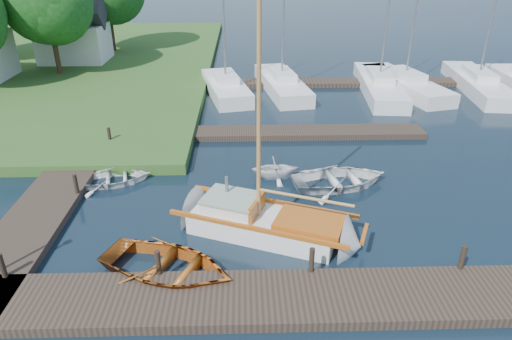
{
  "coord_description": "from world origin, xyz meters",
  "views": [
    {
      "loc": [
        -0.45,
        -15.78,
        9.03
      ],
      "look_at": [
        0.0,
        0.0,
        1.2
      ],
      "focal_mm": 32.0,
      "sensor_mm": 36.0,
      "label": 1
    }
  ],
  "objects_px": {
    "mooring_post_4": "(76,184)",
    "marina_boat_0": "(226,86)",
    "mooring_post_3": "(463,257)",
    "mooring_post_5": "(109,135)",
    "mooring_post_1": "(158,263)",
    "tender_a": "(112,176)",
    "mooring_post_2": "(312,260)",
    "tender_b": "(276,166)",
    "marina_boat_3": "(379,84)",
    "house_c": "(73,34)",
    "sailboat": "(268,225)",
    "marina_boat_4": "(405,82)",
    "marina_boat_5": "(478,82)",
    "marina_boat_1": "(282,83)",
    "mooring_post_0": "(2,265)",
    "tender_c": "(340,177)",
    "dinghy": "(167,263)"
  },
  "relations": [
    {
      "from": "sailboat",
      "to": "marina_boat_1",
      "type": "height_order",
      "value": "marina_boat_1"
    },
    {
      "from": "mooring_post_5",
      "to": "marina_boat_3",
      "type": "height_order",
      "value": "marina_boat_3"
    },
    {
      "from": "mooring_post_3",
      "to": "dinghy",
      "type": "xyz_separation_m",
      "value": [
        -8.82,
        0.3,
        -0.26
      ]
    },
    {
      "from": "marina_boat_3",
      "to": "house_c",
      "type": "bearing_deg",
      "value": 76.59
    },
    {
      "from": "dinghy",
      "to": "house_c",
      "type": "bearing_deg",
      "value": 45.26
    },
    {
      "from": "marina_boat_0",
      "to": "marina_boat_5",
      "type": "relative_size",
      "value": 0.98
    },
    {
      "from": "mooring_post_5",
      "to": "house_c",
      "type": "height_order",
      "value": "house_c"
    },
    {
      "from": "tender_a",
      "to": "marina_boat_0",
      "type": "bearing_deg",
      "value": -32.07
    },
    {
      "from": "house_c",
      "to": "marina_boat_5",
      "type": "bearing_deg",
      "value": -14.42
    },
    {
      "from": "marina_boat_0",
      "to": "mooring_post_2",
      "type": "bearing_deg",
      "value": 176.83
    },
    {
      "from": "mooring_post_3",
      "to": "dinghy",
      "type": "height_order",
      "value": "mooring_post_3"
    },
    {
      "from": "marina_boat_0",
      "to": "house_c",
      "type": "height_order",
      "value": "marina_boat_0"
    },
    {
      "from": "mooring_post_5",
      "to": "sailboat",
      "type": "height_order",
      "value": "sailboat"
    },
    {
      "from": "tender_c",
      "to": "marina_boat_5",
      "type": "distance_m",
      "value": 18.15
    },
    {
      "from": "mooring_post_4",
      "to": "tender_a",
      "type": "distance_m",
      "value": 1.74
    },
    {
      "from": "mooring_post_4",
      "to": "marina_boat_4",
      "type": "height_order",
      "value": "marina_boat_4"
    },
    {
      "from": "tender_a",
      "to": "marina_boat_1",
      "type": "bearing_deg",
      "value": -44.51
    },
    {
      "from": "mooring_post_2",
      "to": "marina_boat_0",
      "type": "height_order",
      "value": "marina_boat_0"
    },
    {
      "from": "house_c",
      "to": "marina_boat_0",
      "type": "bearing_deg",
      "value": -33.19
    },
    {
      "from": "mooring_post_1",
      "to": "tender_a",
      "type": "distance_m",
      "value": 7.04
    },
    {
      "from": "tender_c",
      "to": "marina_boat_4",
      "type": "distance_m",
      "value": 15.34
    },
    {
      "from": "mooring_post_5",
      "to": "tender_b",
      "type": "height_order",
      "value": "mooring_post_5"
    },
    {
      "from": "mooring_post_5",
      "to": "marina_boat_4",
      "type": "height_order",
      "value": "marina_boat_4"
    },
    {
      "from": "tender_b",
      "to": "marina_boat_3",
      "type": "relative_size",
      "value": 0.17
    },
    {
      "from": "mooring_post_4",
      "to": "marina_boat_0",
      "type": "xyz_separation_m",
      "value": [
        5.38,
        13.9,
        -0.12
      ]
    },
    {
      "from": "mooring_post_0",
      "to": "mooring_post_5",
      "type": "distance_m",
      "value": 10.01
    },
    {
      "from": "sailboat",
      "to": "house_c",
      "type": "bearing_deg",
      "value": 142.11
    },
    {
      "from": "mooring_post_1",
      "to": "tender_a",
      "type": "bearing_deg",
      "value": 115.17
    },
    {
      "from": "tender_a",
      "to": "sailboat",
      "type": "bearing_deg",
      "value": -134.59
    },
    {
      "from": "mooring_post_1",
      "to": "mooring_post_2",
      "type": "relative_size",
      "value": 1.0
    },
    {
      "from": "marina_boat_3",
      "to": "mooring_post_4",
      "type": "bearing_deg",
      "value": 137.61
    },
    {
      "from": "sailboat",
      "to": "marina_boat_5",
      "type": "bearing_deg",
      "value": 69.85
    },
    {
      "from": "tender_a",
      "to": "marina_boat_4",
      "type": "bearing_deg",
      "value": -64.56
    },
    {
      "from": "marina_boat_3",
      "to": "mooring_post_0",
      "type": "bearing_deg",
      "value": 145.34
    },
    {
      "from": "dinghy",
      "to": "marina_boat_4",
      "type": "relative_size",
      "value": 0.37
    },
    {
      "from": "sailboat",
      "to": "tender_c",
      "type": "xyz_separation_m",
      "value": [
        3.15,
        3.42,
        0.07
      ]
    },
    {
      "from": "mooring_post_4",
      "to": "marina_boat_5",
      "type": "distance_m",
      "value": 26.79
    },
    {
      "from": "mooring_post_1",
      "to": "dinghy",
      "type": "distance_m",
      "value": 0.44
    },
    {
      "from": "mooring_post_3",
      "to": "marina_boat_5",
      "type": "bearing_deg",
      "value": 63.66
    },
    {
      "from": "marina_boat_5",
      "to": "marina_boat_0",
      "type": "bearing_deg",
      "value": 98.39
    },
    {
      "from": "mooring_post_5",
      "to": "marina_boat_4",
      "type": "bearing_deg",
      "value": 28.28
    },
    {
      "from": "house_c",
      "to": "mooring_post_2",
      "type": "bearing_deg",
      "value": -60.14
    },
    {
      "from": "mooring_post_1",
      "to": "mooring_post_4",
      "type": "height_order",
      "value": "same"
    },
    {
      "from": "sailboat",
      "to": "marina_boat_4",
      "type": "relative_size",
      "value": 0.86
    },
    {
      "from": "mooring_post_3",
      "to": "mooring_post_2",
      "type": "bearing_deg",
      "value": 180.0
    },
    {
      "from": "mooring_post_4",
      "to": "house_c",
      "type": "relative_size",
      "value": 0.15
    },
    {
      "from": "marina_boat_1",
      "to": "tender_a",
      "type": "bearing_deg",
      "value": 139.15
    },
    {
      "from": "mooring_post_3",
      "to": "mooring_post_5",
      "type": "bearing_deg",
      "value": 142.43
    },
    {
      "from": "dinghy",
      "to": "tender_c",
      "type": "bearing_deg",
      "value": -26.18
    },
    {
      "from": "dinghy",
      "to": "marina_boat_1",
      "type": "xyz_separation_m",
      "value": [
        4.99,
        19.31,
        0.13
      ]
    }
  ]
}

